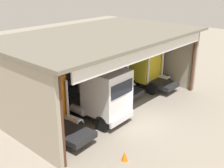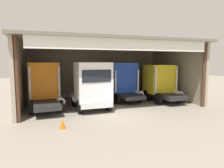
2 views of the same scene
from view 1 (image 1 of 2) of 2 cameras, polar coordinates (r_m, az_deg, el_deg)
name	(u,v)px [view 1 (image 1 of 2)]	position (r m, az deg, el deg)	size (l,w,h in m)	color
ground_plane	(145,119)	(20.02, 6.75, -7.21)	(80.00, 80.00, 0.00)	gray
workshop_shed	(90,53)	(21.88, -4.45, 6.24)	(15.35, 9.64, 5.60)	#9E937F
truck_orange_center_right_bay	(45,105)	(18.04, -13.60, -4.14)	(2.79, 5.29, 3.76)	orange
truck_white_center_left_bay	(104,95)	(18.83, -1.63, -2.30)	(2.81, 5.21, 3.76)	white
truck_blue_right_bay	(109,72)	(23.32, -0.71, 2.38)	(2.94, 4.65, 3.73)	#1E47B7
truck_yellow_yard_outside	(146,68)	(25.19, 7.00, 3.36)	(2.75, 4.43, 3.53)	yellow
oil_drum	(103,77)	(26.82, -1.84, 1.44)	(0.58, 0.58, 0.86)	gold
tool_cart	(71,91)	(23.53, -8.31, -1.48)	(0.90, 0.60, 1.00)	black
traffic_cone	(125,156)	(15.74, 2.58, -14.51)	(0.36, 0.36, 0.56)	orange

